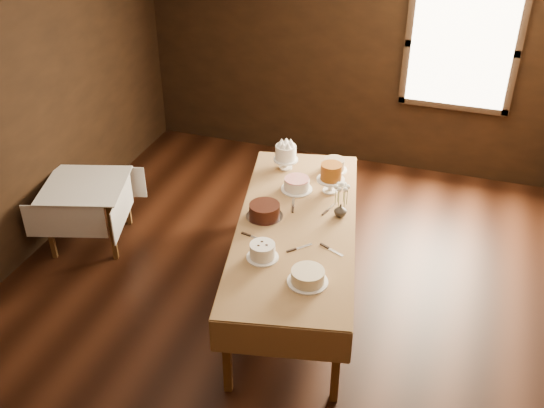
{
  "coord_description": "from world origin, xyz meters",
  "views": [
    {
      "loc": [
        1.48,
        -4.26,
        3.92
      ],
      "look_at": [
        0.0,
        0.2,
        0.95
      ],
      "focal_mm": 42.19,
      "sensor_mm": 36.0,
      "label": 1
    }
  ],
  "objects_px": {
    "cake_swirl": "(262,251)",
    "cake_server_e": "(258,239)",
    "cake_cream": "(308,277)",
    "cake_chocolate": "(265,211)",
    "side_table": "(85,191)",
    "cake_speckled": "(334,165)",
    "display_table": "(296,229)",
    "cake_server_b": "(336,252)",
    "cake_server_d": "(331,207)",
    "cake_server_c": "(293,203)",
    "cake_lattice": "(297,185)",
    "cake_server_a": "(304,246)",
    "cake_meringue": "(286,158)",
    "cake_caramel": "(331,180)",
    "flower_vase": "(340,210)"
  },
  "relations": [
    {
      "from": "cake_lattice",
      "to": "cake_server_b",
      "type": "xyz_separation_m",
      "value": [
        0.59,
        -0.85,
        -0.05
      ]
    },
    {
      "from": "cake_server_d",
      "to": "cake_server_a",
      "type": "bearing_deg",
      "value": -170.42
    },
    {
      "from": "cake_caramel",
      "to": "cake_server_d",
      "type": "bearing_deg",
      "value": -73.64
    },
    {
      "from": "cake_server_e",
      "to": "cake_server_c",
      "type": "bearing_deg",
      "value": 90.92
    },
    {
      "from": "cake_server_b",
      "to": "cake_speckled",
      "type": "bearing_deg",
      "value": 130.49
    },
    {
      "from": "cake_server_b",
      "to": "side_table",
      "type": "bearing_deg",
      "value": -164.15
    },
    {
      "from": "cake_chocolate",
      "to": "cake_lattice",
      "type": "bearing_deg",
      "value": 75.85
    },
    {
      "from": "display_table",
      "to": "cake_meringue",
      "type": "bearing_deg",
      "value": 112.84
    },
    {
      "from": "cake_chocolate",
      "to": "cake_server_d",
      "type": "xyz_separation_m",
      "value": [
        0.52,
        0.34,
        -0.06
      ]
    },
    {
      "from": "side_table",
      "to": "cake_chocolate",
      "type": "bearing_deg",
      "value": -4.98
    },
    {
      "from": "cake_swirl",
      "to": "cake_server_a",
      "type": "distance_m",
      "value": 0.38
    },
    {
      "from": "cake_chocolate",
      "to": "cake_server_c",
      "type": "relative_size",
      "value": 1.59
    },
    {
      "from": "cake_meringue",
      "to": "cake_server_d",
      "type": "relative_size",
      "value": 1.1
    },
    {
      "from": "side_table",
      "to": "cake_server_c",
      "type": "distance_m",
      "value": 2.16
    },
    {
      "from": "cake_speckled",
      "to": "cake_server_a",
      "type": "relative_size",
      "value": 1.18
    },
    {
      "from": "cake_server_a",
      "to": "display_table",
      "type": "bearing_deg",
      "value": 70.66
    },
    {
      "from": "cake_swirl",
      "to": "cake_server_e",
      "type": "xyz_separation_m",
      "value": [
        -0.12,
        0.24,
        -0.06
      ]
    },
    {
      "from": "cake_cream",
      "to": "cake_server_c",
      "type": "height_order",
      "value": "cake_cream"
    },
    {
      "from": "side_table",
      "to": "cake_caramel",
      "type": "height_order",
      "value": "cake_caramel"
    },
    {
      "from": "cake_server_d",
      "to": "cake_meringue",
      "type": "bearing_deg",
      "value": 62.74
    },
    {
      "from": "cake_speckled",
      "to": "cake_server_b",
      "type": "bearing_deg",
      "value": -75.62
    },
    {
      "from": "cake_server_b",
      "to": "flower_vase",
      "type": "bearing_deg",
      "value": 125.79
    },
    {
      "from": "side_table",
      "to": "cake_speckled",
      "type": "xyz_separation_m",
      "value": [
        2.35,
        0.85,
        0.26
      ]
    },
    {
      "from": "cake_server_a",
      "to": "cake_meringue",
      "type": "bearing_deg",
      "value": 67.59
    },
    {
      "from": "cake_cream",
      "to": "side_table",
      "type": "bearing_deg",
      "value": 160.22
    },
    {
      "from": "display_table",
      "to": "cake_swirl",
      "type": "xyz_separation_m",
      "value": [
        -0.12,
        -0.56,
        0.12
      ]
    },
    {
      "from": "cake_cream",
      "to": "cake_chocolate",
      "type": "bearing_deg",
      "value": 128.81
    },
    {
      "from": "cake_swirl",
      "to": "cake_server_c",
      "type": "height_order",
      "value": "cake_swirl"
    },
    {
      "from": "cake_lattice",
      "to": "flower_vase",
      "type": "xyz_separation_m",
      "value": [
        0.49,
        -0.31,
        0.01
      ]
    },
    {
      "from": "cake_swirl",
      "to": "cake_cream",
      "type": "xyz_separation_m",
      "value": [
        0.43,
        -0.18,
        -0.01
      ]
    },
    {
      "from": "side_table",
      "to": "cake_lattice",
      "type": "relative_size",
      "value": 3.33
    },
    {
      "from": "cake_server_e",
      "to": "flower_vase",
      "type": "distance_m",
      "value": 0.8
    },
    {
      "from": "cake_server_d",
      "to": "cake_cream",
      "type": "bearing_deg",
      "value": -160.24
    },
    {
      "from": "cake_server_b",
      "to": "cake_server_d",
      "type": "bearing_deg",
      "value": 132.97
    },
    {
      "from": "cake_chocolate",
      "to": "display_table",
      "type": "bearing_deg",
      "value": -1.32
    },
    {
      "from": "cake_meringue",
      "to": "cake_server_c",
      "type": "relative_size",
      "value": 1.1
    },
    {
      "from": "cake_lattice",
      "to": "cake_server_c",
      "type": "relative_size",
      "value": 1.25
    },
    {
      "from": "cake_swirl",
      "to": "cake_server_e",
      "type": "height_order",
      "value": "cake_swirl"
    },
    {
      "from": "cake_meringue",
      "to": "cake_lattice",
      "type": "relative_size",
      "value": 0.87
    },
    {
      "from": "display_table",
      "to": "cake_server_d",
      "type": "relative_size",
      "value": 11.42
    },
    {
      "from": "display_table",
      "to": "side_table",
      "type": "xyz_separation_m",
      "value": [
        -2.26,
        0.18,
        -0.15
      ]
    },
    {
      "from": "cake_server_e",
      "to": "cake_server_a",
      "type": "bearing_deg",
      "value": 13.29
    },
    {
      "from": "display_table",
      "to": "cake_speckled",
      "type": "relative_size",
      "value": 9.7
    },
    {
      "from": "cake_caramel",
      "to": "cake_meringue",
      "type": "bearing_deg",
      "value": 150.86
    },
    {
      "from": "display_table",
      "to": "cake_server_d",
      "type": "height_order",
      "value": "cake_server_d"
    },
    {
      "from": "cake_speckled",
      "to": "cake_lattice",
      "type": "xyz_separation_m",
      "value": [
        -0.25,
        -0.48,
        -0.01
      ]
    },
    {
      "from": "cake_meringue",
      "to": "cake_server_e",
      "type": "distance_m",
      "value": 1.25
    },
    {
      "from": "cake_server_a",
      "to": "cake_server_b",
      "type": "height_order",
      "value": "same"
    },
    {
      "from": "cake_server_b",
      "to": "flower_vase",
      "type": "height_order",
      "value": "flower_vase"
    },
    {
      "from": "cake_server_c",
      "to": "cake_lattice",
      "type": "bearing_deg",
      "value": -5.29
    }
  ]
}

